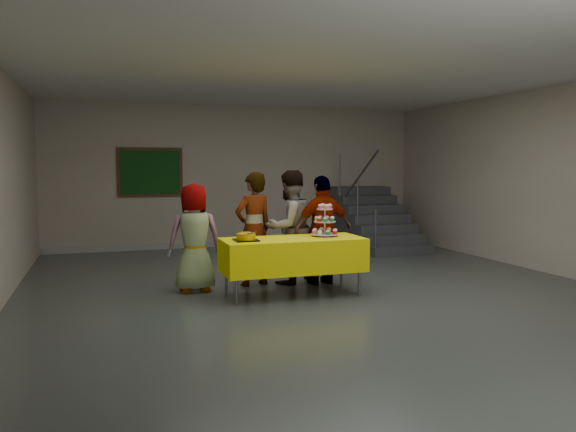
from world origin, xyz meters
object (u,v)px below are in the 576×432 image
schoolchild_c (290,227)px  bake_table (293,254)px  cupcake_stand (325,224)px  schoolchild_b (254,229)px  schoolchild_d (323,230)px  noticeboard (150,172)px  schoolchild_a (194,238)px  staircase (370,223)px  bear_cake (246,236)px

schoolchild_c → bake_table: bearing=54.0°
cupcake_stand → schoolchild_b: (-0.81, 0.72, -0.12)m
bake_table → schoolchild_d: 0.88m
bake_table → noticeboard: bearing=106.7°
schoolchild_a → noticeboard: 4.22m
schoolchild_a → schoolchild_b: bearing=-172.6°
schoolchild_a → schoolchild_c: 1.41m
staircase → schoolchild_d: bearing=-125.9°
schoolchild_c → staircase: bearing=-152.8°
cupcake_stand → schoolchild_b: size_ratio=0.27×
schoolchild_b → schoolchild_a: bearing=-9.1°
cupcake_stand → staircase: bearing=55.8°
schoolchild_b → staircase: (3.45, 3.16, -0.33)m
bear_cake → schoolchild_a: (-0.55, 0.71, -0.08)m
bear_cake → schoolchild_d: schoolchild_d is taller
cupcake_stand → bake_table: bearing=-171.3°
schoolchild_c → schoolchild_d: schoolchild_c is taller
schoolchild_c → schoolchild_d: bearing=135.6°
schoolchild_a → schoolchild_b: schoolchild_b is taller
bake_table → schoolchild_b: schoolchild_b is taller
bear_cake → staircase: staircase is taller
cupcake_stand → staircase: size_ratio=0.19×
schoolchild_b → bear_cake: bearing=51.3°
schoolchild_c → bear_cake: bearing=22.1°
bear_cake → schoolchild_a: size_ratio=0.24×
schoolchild_b → noticeboard: (-1.11, 3.99, 0.78)m
bake_table → schoolchild_b: size_ratio=1.15×
schoolchild_b → schoolchild_c: schoolchild_c is taller
schoolchild_a → bake_table: bearing=150.1°
cupcake_stand → schoolchild_b: bearing=138.6°
bake_table → noticeboard: 5.11m
staircase → noticeboard: 4.77m
schoolchild_b → schoolchild_c: 0.53m
schoolchild_d → staircase: bearing=-132.9°
schoolchild_c → noticeboard: bearing=-88.4°
cupcake_stand → schoolchild_a: 1.80m
schoolchild_d → schoolchild_a: bearing=-10.6°
schoolchild_a → schoolchild_b: 0.89m
schoolchild_c → staircase: staircase is taller
bake_table → bear_cake: 0.71m
schoolchild_c → schoolchild_d: 0.49m
cupcake_stand → bear_cake: 1.15m
bake_table → staircase: (3.12, 3.95, -0.07)m
cupcake_stand → staircase: (2.63, 3.88, -0.46)m
cupcake_stand → schoolchild_c: size_ratio=0.27×
cupcake_stand → noticeboard: size_ratio=0.34×
schoolchild_a → cupcake_stand: bearing=159.8°
schoolchild_a → schoolchild_c: size_ratio=0.90×
schoolchild_a → noticeboard: size_ratio=1.15×
schoolchild_a → schoolchild_d: size_ratio=0.94×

